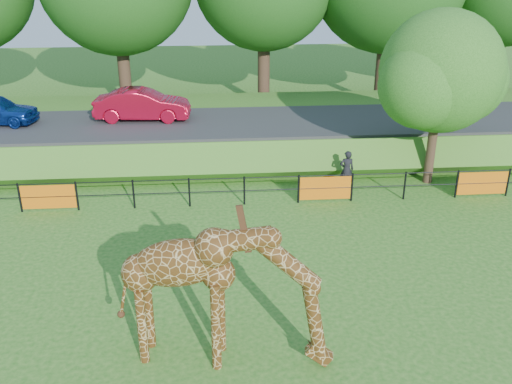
% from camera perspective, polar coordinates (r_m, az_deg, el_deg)
% --- Properties ---
extents(ground, '(90.00, 90.00, 0.00)m').
position_cam_1_polar(ground, '(14.18, 0.88, -14.78)').
color(ground, '#236318').
rests_on(ground, ground).
extents(giraffe, '(4.94, 1.76, 3.47)m').
position_cam_1_polar(giraffe, '(12.71, -3.19, -10.20)').
color(giraffe, '#4E2D10').
rests_on(giraffe, ground).
extents(perimeter_fence, '(28.07, 0.10, 1.10)m').
position_cam_1_polar(perimeter_fence, '(20.81, -1.18, 0.13)').
color(perimeter_fence, black).
rests_on(perimeter_fence, ground).
extents(embankment, '(40.00, 9.00, 1.30)m').
position_cam_1_polar(embankment, '(27.83, -2.13, 6.40)').
color(embankment, '#236318').
rests_on(embankment, ground).
extents(road, '(40.00, 5.00, 0.12)m').
position_cam_1_polar(road, '(26.19, -2.00, 6.94)').
color(road, '#323235').
rests_on(road, embankment).
extents(car_red, '(4.38, 1.77, 1.41)m').
position_cam_1_polar(car_red, '(26.76, -11.29, 8.57)').
color(car_red, '#B40C27').
rests_on(car_red, road).
extents(visitor, '(0.56, 0.37, 1.54)m').
position_cam_1_polar(visitor, '(22.45, 9.05, 2.22)').
color(visitor, black).
rests_on(visitor, ground).
extents(tree_east, '(5.40, 4.71, 6.76)m').
position_cam_1_polar(tree_east, '(22.92, 18.16, 10.96)').
color(tree_east, '#382419').
rests_on(tree_east, ground).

